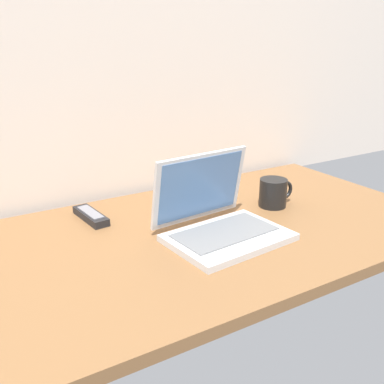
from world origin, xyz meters
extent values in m
cube|color=brown|center=(0.00, 0.00, 0.01)|extent=(1.60, 0.76, 0.03)
cube|color=silver|center=(0.12, -0.09, 0.04)|extent=(0.33, 0.25, 0.02)
cube|color=slate|center=(0.11, -0.08, 0.05)|extent=(0.28, 0.16, 0.00)
cube|color=silver|center=(0.10, 0.04, 0.15)|extent=(0.30, 0.07, 0.20)
cube|color=#4C72A5|center=(0.10, 0.03, 0.15)|extent=(0.27, 0.06, 0.17)
cylinder|color=black|center=(0.38, 0.04, 0.07)|extent=(0.09, 0.09, 0.09)
torus|color=black|center=(0.43, 0.04, 0.07)|extent=(0.06, 0.01, 0.06)
cylinder|color=brown|center=(0.38, 0.04, 0.11)|extent=(0.08, 0.08, 0.00)
cube|color=black|center=(-0.15, 0.24, 0.04)|extent=(0.06, 0.16, 0.02)
cube|color=slate|center=(-0.15, 0.24, 0.05)|extent=(0.04, 0.12, 0.00)
camera|label=1|loc=(-0.52, -0.95, 0.54)|focal=41.37mm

